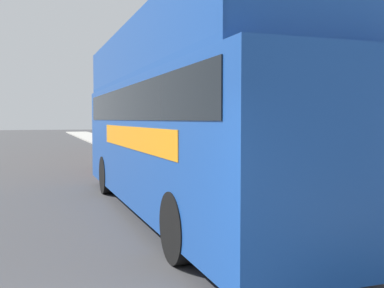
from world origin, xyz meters
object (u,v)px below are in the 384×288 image
object	(u,v)px
litter_bin	(383,204)
parked_car_ahead_of_bus	(129,154)
lamp_post_third	(129,94)
tour_bus	(178,130)
lamp_post_second	(175,93)
lamp_post_nearest	(333,38)

from	to	relation	value
litter_bin	parked_car_ahead_of_bus	bearing A→B (deg)	101.94
parked_car_ahead_of_bus	litter_bin	size ratio (longest dim) A/B	5.24
lamp_post_third	litter_bin	bearing A→B (deg)	-88.06
tour_bus	lamp_post_third	xyz separation A→B (m)	(2.24, 16.97, 1.71)
lamp_post_second	litter_bin	size ratio (longest dim) A/B	5.07
lamp_post_second	lamp_post_third	distance (m)	9.88
tour_bus	lamp_post_third	bearing A→B (deg)	81.92
lamp_post_second	lamp_post_third	size ratio (longest dim) A/B	0.86
parked_car_ahead_of_bus	lamp_post_second	bearing A→B (deg)	-36.02
litter_bin	lamp_post_nearest	bearing A→B (deg)	156.52
lamp_post_nearest	lamp_post_third	xyz separation A→B (m)	(0.18, 19.73, 0.02)
lamp_post_third	parked_car_ahead_of_bus	bearing A→B (deg)	-101.34
lamp_post_second	litter_bin	world-z (taller)	lamp_post_second
lamp_post_third	litter_bin	xyz separation A→B (m)	(0.68, -20.11, -3.03)
tour_bus	lamp_post_second	size ratio (longest dim) A/B	2.56
parked_car_ahead_of_bus	lamp_post_nearest	distance (m)	11.55
parked_car_ahead_of_bus	lamp_post_nearest	size ratio (longest dim) A/B	0.89
parked_car_ahead_of_bus	lamp_post_second	xyz separation A→B (m)	(1.62, -1.20, 2.45)
lamp_post_nearest	lamp_post_second	bearing A→B (deg)	89.65
lamp_post_second	litter_bin	distance (m)	10.59
tour_bus	litter_bin	world-z (taller)	tour_bus
parked_car_ahead_of_bus	lamp_post_nearest	bearing A→B (deg)	-81.37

